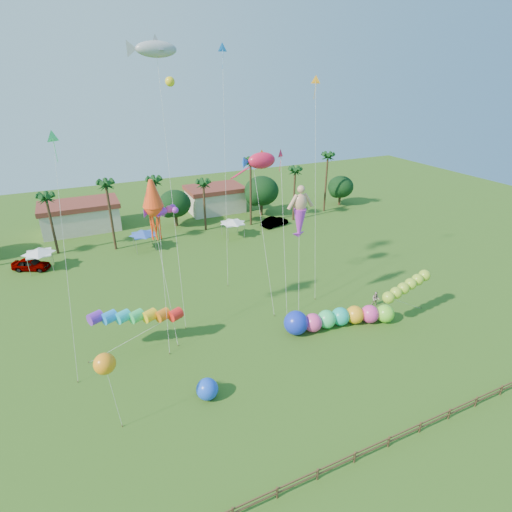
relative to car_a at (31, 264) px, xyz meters
name	(u,v)px	position (x,y,z in m)	size (l,w,h in m)	color
ground	(308,403)	(21.29, -36.49, -0.82)	(160.00, 160.00, 0.00)	#285116
tree_line	(191,202)	(24.85, 7.50, 3.45)	(69.46, 8.91, 11.00)	#3A2819
buildings_row	(146,210)	(18.20, 13.51, 1.18)	(35.00, 7.00, 4.00)	beige
tent_row	(144,234)	(15.29, -0.16, 1.93)	(31.00, 4.00, 0.60)	white
fence	(355,456)	(21.29, -42.49, -0.21)	(36.12, 0.12, 1.00)	brown
car_a	(31,264)	(0.00, 0.00, 0.00)	(1.94, 4.83, 1.65)	#4C4C54
car_b	(275,222)	(37.75, 1.09, -0.01)	(1.73, 4.96, 1.63)	#4C4C54
spectator_b	(376,299)	(36.19, -26.97, 0.04)	(0.84, 0.65, 1.72)	gray
caterpillar_inflatable	(335,318)	(29.52, -28.51, 0.22)	(12.20, 4.63, 2.50)	#F13F91
blue_ball	(207,389)	(14.08, -32.48, 0.08)	(1.81, 1.81, 1.81)	blue
rainbow_tube	(154,320)	(11.77, -24.04, 2.38)	(10.47, 3.28, 3.77)	red
green_worm	(388,298)	(34.43, -30.55, 2.60)	(9.51, 3.92, 4.18)	#9DCB2D
orange_ball_kite	(105,364)	(6.89, -32.56, 5.31)	(1.58, 1.58, 6.90)	orange
merman_kite	(300,216)	(27.44, -23.85, 10.40)	(2.64, 4.05, 13.86)	tan
fish_kite	(262,161)	(25.63, -18.61, 15.15)	(4.87, 6.99, 16.94)	red
shark_kite	(156,49)	(16.01, -16.67, 25.50)	(5.23, 6.94, 27.23)	#999EA7
squid_kite	(154,208)	(13.39, -21.28, 12.41)	(2.05, 4.53, 15.96)	#FF4214
lobster_kite	(158,212)	(13.73, -21.46, 12.02)	(3.27, 5.21, 13.46)	purple
delta_kite_red	(281,158)	(27.18, -19.96, 15.56)	(1.92, 5.32, 17.28)	#E01843
delta_kite_yellow	(316,87)	(31.88, -18.53, 22.22)	(1.81, 4.99, 24.22)	orange
delta_kite_green	(53,143)	(6.29, -22.09, 18.72)	(2.48, 4.47, 20.54)	#36E87C
delta_kite_blue	(223,55)	(24.18, -11.77, 25.34)	(2.36, 4.01, 27.39)	#1A79EB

